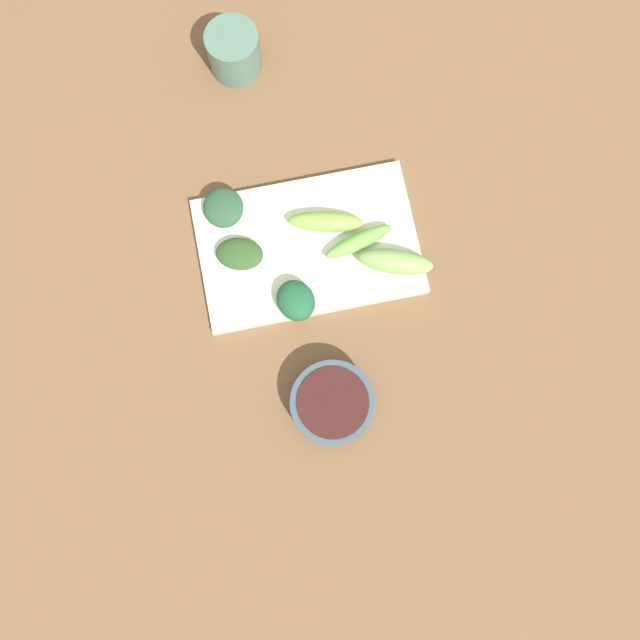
# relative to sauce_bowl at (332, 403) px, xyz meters

# --- Properties ---
(tabletop) EXTENTS (2.10, 2.10, 0.02)m
(tabletop) POSITION_rel_sauce_bowl_xyz_m (0.13, -0.04, -0.03)
(tabletop) COLOR brown
(tabletop) RESTS_ON ground
(sauce_bowl) EXTENTS (0.10, 0.10, 0.04)m
(sauce_bowl) POSITION_rel_sauce_bowl_xyz_m (0.00, 0.00, 0.00)
(sauce_bowl) COLOR #374A55
(sauce_bowl) RESTS_ON tabletop
(serving_plate) EXTENTS (0.18, 0.28, 0.01)m
(serving_plate) POSITION_rel_sauce_bowl_xyz_m (0.20, -0.01, -0.02)
(serving_plate) COLOR silver
(serving_plate) RESTS_ON tabletop
(broccoli_leafy_0) EXTENTS (0.07, 0.06, 0.03)m
(broccoli_leafy_0) POSITION_rel_sauce_bowl_xyz_m (0.13, 0.02, 0.01)
(broccoli_leafy_0) COLOR #1D5431
(broccoli_leafy_0) RESTS_ON serving_plate
(broccoli_leafy_1) EXTENTS (0.06, 0.05, 0.02)m
(broccoli_leafy_1) POSITION_rel_sauce_bowl_xyz_m (0.27, 0.09, 0.00)
(broccoli_leafy_1) COLOR #284E32
(broccoli_leafy_1) RESTS_ON serving_plate
(broccoli_leafy_2) EXTENTS (0.06, 0.07, 0.02)m
(broccoli_leafy_2) POSITION_rel_sauce_bowl_xyz_m (0.21, 0.08, -0.00)
(broccoli_leafy_2) COLOR #2B4D22
(broccoli_leafy_2) RESTS_ON serving_plate
(broccoli_stalk_3) EXTENTS (0.04, 0.10, 0.02)m
(broccoli_stalk_3) POSITION_rel_sauce_bowl_xyz_m (0.19, -0.07, 0.00)
(broccoli_stalk_3) COLOR #67A742
(broccoli_stalk_3) RESTS_ON serving_plate
(broccoli_stalk_4) EXTENTS (0.06, 0.10, 0.03)m
(broccoli_stalk_4) POSITION_rel_sauce_bowl_xyz_m (0.16, -0.11, 0.01)
(broccoli_stalk_4) COLOR #79A554
(broccoli_stalk_4) RESTS_ON serving_plate
(broccoli_stalk_5) EXTENTS (0.05, 0.10, 0.02)m
(broccoli_stalk_5) POSITION_rel_sauce_bowl_xyz_m (0.23, -0.04, 0.00)
(broccoli_stalk_5) COLOR #7AAD43
(broccoli_stalk_5) RESTS_ON serving_plate
(tea_cup) EXTENTS (0.07, 0.07, 0.06)m
(tea_cup) POSITION_rel_sauce_bowl_xyz_m (0.48, 0.04, 0.01)
(tea_cup) COLOR #4D7260
(tea_cup) RESTS_ON tabletop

